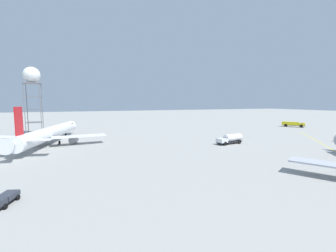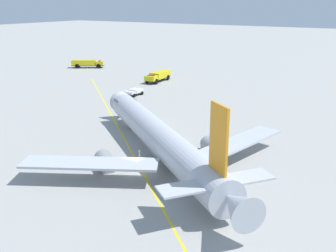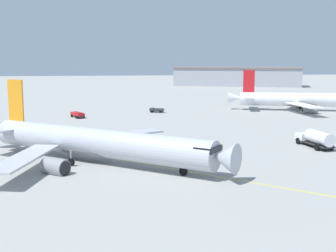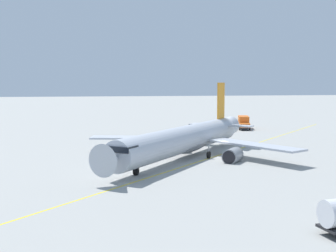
{
  "view_description": "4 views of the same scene",
  "coord_description": "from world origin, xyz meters",
  "px_view_note": "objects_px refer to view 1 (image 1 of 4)",
  "views": [
    {
      "loc": [
        -43.45,
        -17.32,
        12.35
      ],
      "look_at": [
        -22.8,
        31.68,
        6.66
      ],
      "focal_mm": 24.02,
      "sensor_mm": 36.0,
      "label": 1
    },
    {
      "loc": [
        -35.21,
        -26.44,
        20.17
      ],
      "look_at": [
        5.89,
        -1.01,
        4.74
      ],
      "focal_mm": 41.74,
      "sensor_mm": 36.0,
      "label": 2
    },
    {
      "loc": [
        68.78,
        2.66,
        14.88
      ],
      "look_at": [
        -6.83,
        11.95,
        3.15
      ],
      "focal_mm": 47.9,
      "sensor_mm": 36.0,
      "label": 3
    },
    {
      "loc": [
        20.46,
        66.83,
        11.56
      ],
      "look_at": [
        7.55,
        -2.62,
        4.72
      ],
      "focal_mm": 48.91,
      "sensor_mm": 36.0,
      "label": 4
    }
  ],
  "objects_px": {
    "radar_tower": "(32,78)",
    "airliner_secondary": "(49,134)",
    "baggage_truck_truck": "(5,199)",
    "fuel_tanker_truck": "(230,139)",
    "fire_tender_truck_extra": "(293,124)"
  },
  "relations": [
    {
      "from": "fuel_tanker_truck",
      "to": "radar_tower",
      "type": "distance_m",
      "value": 73.42
    },
    {
      "from": "airliner_secondary",
      "to": "radar_tower",
      "type": "distance_m",
      "value": 29.67
    },
    {
      "from": "fuel_tanker_truck",
      "to": "fire_tender_truck_extra",
      "type": "relative_size",
      "value": 0.89
    },
    {
      "from": "baggage_truck_truck",
      "to": "fire_tender_truck_extra",
      "type": "height_order",
      "value": "fire_tender_truck_extra"
    },
    {
      "from": "fuel_tanker_truck",
      "to": "airliner_secondary",
      "type": "bearing_deg",
      "value": -29.95
    },
    {
      "from": "fire_tender_truck_extra",
      "to": "baggage_truck_truck",
      "type": "bearing_deg",
      "value": -99.81
    },
    {
      "from": "airliner_secondary",
      "to": "fuel_tanker_truck",
      "type": "xyz_separation_m",
      "value": [
        49.45,
        -20.62,
        -1.41
      ]
    },
    {
      "from": "fire_tender_truck_extra",
      "to": "radar_tower",
      "type": "bearing_deg",
      "value": -132.13
    },
    {
      "from": "fire_tender_truck_extra",
      "to": "radar_tower",
      "type": "relative_size",
      "value": 0.39
    },
    {
      "from": "airliner_secondary",
      "to": "fuel_tanker_truck",
      "type": "distance_m",
      "value": 53.6
    },
    {
      "from": "fuel_tanker_truck",
      "to": "radar_tower",
      "type": "bearing_deg",
      "value": -44.9
    },
    {
      "from": "baggage_truck_truck",
      "to": "radar_tower",
      "type": "bearing_deg",
      "value": -156.76
    },
    {
      "from": "radar_tower",
      "to": "airliner_secondary",
      "type": "bearing_deg",
      "value": -73.62
    },
    {
      "from": "fire_tender_truck_extra",
      "to": "radar_tower",
      "type": "height_order",
      "value": "radar_tower"
    },
    {
      "from": "baggage_truck_truck",
      "to": "radar_tower",
      "type": "height_order",
      "value": "radar_tower"
    }
  ]
}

